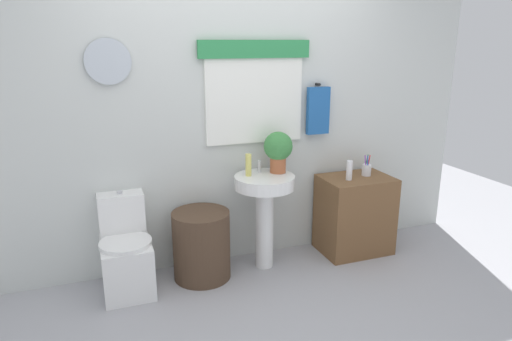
# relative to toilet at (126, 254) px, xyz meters

# --- Properties ---
(ground_plane) EXTENTS (8.00, 8.00, 0.00)m
(ground_plane) POSITION_rel_toilet_xyz_m (0.94, -0.88, -0.28)
(ground_plane) COLOR #A3A3A8
(back_wall) EXTENTS (4.40, 0.18, 2.60)m
(back_wall) POSITION_rel_toilet_xyz_m (0.94, 0.27, 1.02)
(back_wall) COLOR silver
(back_wall) RESTS_ON ground_plane
(toilet) EXTENTS (0.38, 0.51, 0.74)m
(toilet) POSITION_rel_toilet_xyz_m (0.00, 0.00, 0.00)
(toilet) COLOR white
(toilet) RESTS_ON ground_plane
(laundry_hamper) EXTENTS (0.45, 0.45, 0.55)m
(laundry_hamper) POSITION_rel_toilet_xyz_m (0.58, -0.03, -0.01)
(laundry_hamper) COLOR #4C3828
(laundry_hamper) RESTS_ON ground_plane
(pedestal_sink) EXTENTS (0.49, 0.49, 0.79)m
(pedestal_sink) POSITION_rel_toilet_xyz_m (1.11, -0.03, 0.30)
(pedestal_sink) COLOR white
(pedestal_sink) RESTS_ON ground_plane
(faucet) EXTENTS (0.03, 0.03, 0.10)m
(faucet) POSITION_rel_toilet_xyz_m (1.11, 0.09, 0.56)
(faucet) COLOR silver
(faucet) RESTS_ON pedestal_sink
(wooden_cabinet) EXTENTS (0.61, 0.44, 0.69)m
(wooden_cabinet) POSITION_rel_toilet_xyz_m (1.98, -0.03, 0.06)
(wooden_cabinet) COLOR brown
(wooden_cabinet) RESTS_ON ground_plane
(soap_bottle) EXTENTS (0.05, 0.05, 0.18)m
(soap_bottle) POSITION_rel_toilet_xyz_m (0.99, 0.02, 0.60)
(soap_bottle) COLOR #DBD166
(soap_bottle) RESTS_ON pedestal_sink
(potted_plant) EXTENTS (0.24, 0.24, 0.34)m
(potted_plant) POSITION_rel_toilet_xyz_m (1.25, 0.03, 0.71)
(potted_plant) COLOR #AD5B38
(potted_plant) RESTS_ON pedestal_sink
(lotion_bottle) EXTENTS (0.05, 0.05, 0.17)m
(lotion_bottle) POSITION_rel_toilet_xyz_m (1.87, -0.07, 0.49)
(lotion_bottle) COLOR white
(lotion_bottle) RESTS_ON wooden_cabinet
(toothbrush_cup) EXTENTS (0.08, 0.08, 0.19)m
(toothbrush_cup) POSITION_rel_toilet_xyz_m (2.08, -0.01, 0.46)
(toothbrush_cup) COLOR silver
(toothbrush_cup) RESTS_ON wooden_cabinet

